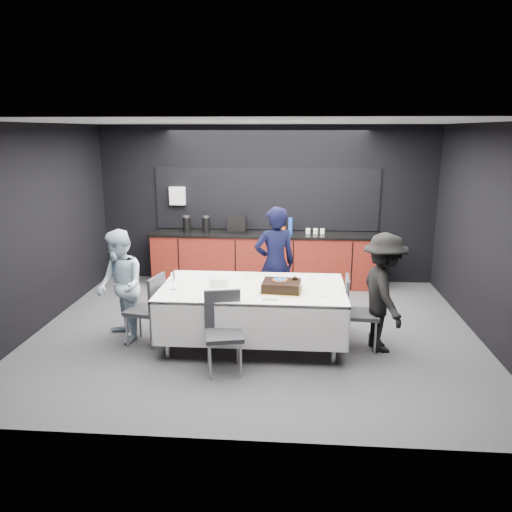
{
  "coord_description": "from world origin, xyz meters",
  "views": [
    {
      "loc": [
        0.51,
        -6.4,
        2.7
      ],
      "look_at": [
        0.0,
        0.1,
        1.05
      ],
      "focal_mm": 35.0,
      "sensor_mm": 36.0,
      "label": 1
    }
  ],
  "objects_px": {
    "cake_assembly": "(282,286)",
    "chair_left": "(150,305)",
    "party_table": "(253,297)",
    "chair_right": "(355,308)",
    "chair_near": "(223,325)",
    "person_center": "(275,264)",
    "person_left": "(120,286)",
    "champagne_flute": "(173,277)",
    "person_right": "(383,293)",
    "plate_stack": "(219,281)"
  },
  "relations": [
    {
      "from": "cake_assembly",
      "to": "plate_stack",
      "type": "bearing_deg",
      "value": 167.78
    },
    {
      "from": "person_center",
      "to": "chair_right",
      "type": "bearing_deg",
      "value": 119.75
    },
    {
      "from": "cake_assembly",
      "to": "chair_left",
      "type": "xyz_separation_m",
      "value": [
        -1.68,
        0.04,
        -0.31
      ]
    },
    {
      "from": "party_table",
      "to": "person_right",
      "type": "xyz_separation_m",
      "value": [
        1.62,
        -0.04,
        0.11
      ]
    },
    {
      "from": "champagne_flute",
      "to": "person_right",
      "type": "distance_m",
      "value": 2.61
    },
    {
      "from": "chair_right",
      "to": "chair_near",
      "type": "distance_m",
      "value": 1.73
    },
    {
      "from": "party_table",
      "to": "chair_near",
      "type": "distance_m",
      "value": 0.79
    },
    {
      "from": "champagne_flute",
      "to": "person_center",
      "type": "relative_size",
      "value": 0.13
    },
    {
      "from": "person_left",
      "to": "chair_near",
      "type": "bearing_deg",
      "value": 27.43
    },
    {
      "from": "party_table",
      "to": "plate_stack",
      "type": "height_order",
      "value": "plate_stack"
    },
    {
      "from": "champagne_flute",
      "to": "person_center",
      "type": "xyz_separation_m",
      "value": [
        1.21,
        1.1,
        -0.1
      ]
    },
    {
      "from": "person_right",
      "to": "person_center",
      "type": "bearing_deg",
      "value": 46.4
    },
    {
      "from": "chair_left",
      "to": "party_table",
      "type": "bearing_deg",
      "value": 4.87
    },
    {
      "from": "champagne_flute",
      "to": "chair_near",
      "type": "height_order",
      "value": "champagne_flute"
    },
    {
      "from": "person_left",
      "to": "person_right",
      "type": "relative_size",
      "value": 0.99
    },
    {
      "from": "chair_right",
      "to": "person_left",
      "type": "distance_m",
      "value": 3.02
    },
    {
      "from": "chair_near",
      "to": "person_center",
      "type": "height_order",
      "value": "person_center"
    },
    {
      "from": "person_left",
      "to": "person_right",
      "type": "distance_m",
      "value": 3.35
    },
    {
      "from": "cake_assembly",
      "to": "person_left",
      "type": "bearing_deg",
      "value": 175.98
    },
    {
      "from": "champagne_flute",
      "to": "person_right",
      "type": "bearing_deg",
      "value": 3.81
    },
    {
      "from": "plate_stack",
      "to": "champagne_flute",
      "type": "distance_m",
      "value": 0.59
    },
    {
      "from": "chair_left",
      "to": "person_center",
      "type": "xyz_separation_m",
      "value": [
        1.56,
        1.0,
        0.3
      ]
    },
    {
      "from": "chair_near",
      "to": "person_right",
      "type": "bearing_deg",
      "value": 19.94
    },
    {
      "from": "cake_assembly",
      "to": "person_center",
      "type": "distance_m",
      "value": 1.05
    },
    {
      "from": "champagne_flute",
      "to": "chair_left",
      "type": "bearing_deg",
      "value": 164.0
    },
    {
      "from": "party_table",
      "to": "chair_left",
      "type": "xyz_separation_m",
      "value": [
        -1.32,
        -0.11,
        -0.11
      ]
    },
    {
      "from": "chair_near",
      "to": "person_center",
      "type": "xyz_separation_m",
      "value": [
        0.52,
        1.62,
        0.3
      ]
    },
    {
      "from": "person_right",
      "to": "chair_left",
      "type": "bearing_deg",
      "value": 81.62
    },
    {
      "from": "champagne_flute",
      "to": "chair_left",
      "type": "xyz_separation_m",
      "value": [
        -0.34,
        0.1,
        -0.4
      ]
    },
    {
      "from": "party_table",
      "to": "chair_right",
      "type": "xyz_separation_m",
      "value": [
        1.29,
        -0.01,
        -0.11
      ]
    },
    {
      "from": "person_center",
      "to": "person_left",
      "type": "distance_m",
      "value": 2.16
    },
    {
      "from": "cake_assembly",
      "to": "champagne_flute",
      "type": "relative_size",
      "value": 2.34
    },
    {
      "from": "party_table",
      "to": "chair_left",
      "type": "height_order",
      "value": "chair_left"
    },
    {
      "from": "chair_near",
      "to": "person_right",
      "type": "distance_m",
      "value": 2.04
    },
    {
      "from": "chair_left",
      "to": "champagne_flute",
      "type": "bearing_deg",
      "value": -16.0
    },
    {
      "from": "person_left",
      "to": "chair_left",
      "type": "bearing_deg",
      "value": 39.55
    },
    {
      "from": "party_table",
      "to": "person_left",
      "type": "height_order",
      "value": "person_left"
    },
    {
      "from": "cake_assembly",
      "to": "chair_near",
      "type": "distance_m",
      "value": 0.92
    },
    {
      "from": "plate_stack",
      "to": "person_center",
      "type": "xyz_separation_m",
      "value": [
        0.68,
        0.87,
        0.01
      ]
    },
    {
      "from": "plate_stack",
      "to": "person_right",
      "type": "relative_size",
      "value": 0.16
    },
    {
      "from": "chair_near",
      "to": "party_table",
      "type": "bearing_deg",
      "value": 69.06
    },
    {
      "from": "person_right",
      "to": "party_table",
      "type": "bearing_deg",
      "value": 78.85
    },
    {
      "from": "chair_left",
      "to": "person_left",
      "type": "distance_m",
      "value": 0.47
    },
    {
      "from": "chair_near",
      "to": "chair_right",
      "type": "bearing_deg",
      "value": 24.58
    },
    {
      "from": "plate_stack",
      "to": "chair_right",
      "type": "height_order",
      "value": "chair_right"
    },
    {
      "from": "chair_near",
      "to": "person_left",
      "type": "height_order",
      "value": "person_left"
    },
    {
      "from": "plate_stack",
      "to": "party_table",
      "type": "bearing_deg",
      "value": -2.68
    },
    {
      "from": "person_center",
      "to": "plate_stack",
      "type": "bearing_deg",
      "value": 32.11
    },
    {
      "from": "chair_left",
      "to": "person_right",
      "type": "height_order",
      "value": "person_right"
    },
    {
      "from": "champagne_flute",
      "to": "chair_right",
      "type": "relative_size",
      "value": 0.24
    }
  ]
}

